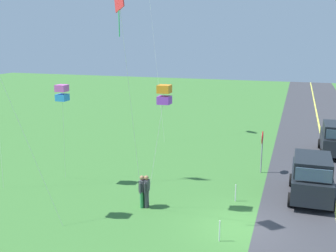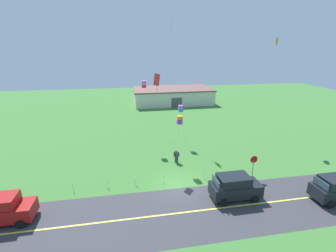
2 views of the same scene
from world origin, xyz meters
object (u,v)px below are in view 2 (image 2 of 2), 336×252
car_suv_foreground (235,187)px  warehouse_distant (172,95)px  person_adult_near (176,155)px  kite_blue_mid (180,120)px  car_parked_west_far (2,209)px  kite_green_far (181,109)px  kite_yellow_high (144,84)px  kite_red_low (157,82)px  stop_sign (254,163)px  person_adult_companion (177,156)px  kite_pink_drift (171,20)px  kite_orange_near (277,42)px

car_suv_foreground → warehouse_distant: 38.63m
person_adult_near → kite_blue_mid: size_ratio=0.27×
car_suv_foreground → person_adult_near: 8.53m
car_parked_west_far → warehouse_distant: bearing=61.6°
person_adult_near → kite_green_far: 6.91m
car_parked_west_far → kite_green_far: (16.80, 12.65, 3.94)m
kite_yellow_high → kite_green_far: size_ratio=1.58×
car_parked_west_far → person_adult_near: 16.85m
kite_red_low → kite_blue_mid: 4.65m
car_parked_west_far → kite_blue_mid: bearing=22.7°
car_suv_foreground → kite_red_low: size_ratio=0.43×
car_suv_foreground → stop_sign: bearing=40.4°
stop_sign → kite_blue_mid: kite_blue_mid is taller
kite_red_low → kite_green_far: kite_red_low is taller
stop_sign → kite_green_far: kite_green_far is taller
warehouse_distant → car_suv_foreground: bearing=-93.0°
warehouse_distant → kite_green_far: bearing=-98.8°
kite_blue_mid → car_parked_west_far: bearing=-157.3°
kite_red_low → car_suv_foreground: bearing=-53.4°
person_adult_near → warehouse_distant: size_ratio=0.09×
kite_blue_mid → kite_green_far: bearing=75.8°
person_adult_companion → warehouse_distant: (5.58, 31.07, 0.89)m
kite_pink_drift → kite_blue_mid: bearing=-95.2°
stop_sign → person_adult_companion: (-6.82, 4.76, -0.94)m
kite_blue_mid → stop_sign: bearing=-29.6°
stop_sign → kite_pink_drift: 20.73m
kite_orange_near → car_suv_foreground: bearing=-129.9°
person_adult_companion → kite_blue_mid: kite_blue_mid is taller
person_adult_near → person_adult_companion: bearing=17.0°
kite_yellow_high → car_suv_foreground: bearing=-63.9°
car_parked_west_far → kite_orange_near: size_ratio=0.31×
stop_sign → kite_orange_near: size_ratio=0.18×
car_suv_foreground → person_adult_companion: 8.33m
car_parked_west_far → kite_green_far: bearing=37.0°
person_adult_companion → kite_blue_mid: bearing=66.1°
person_adult_near → kite_orange_near: 19.88m
stop_sign → kite_red_low: bearing=151.1°
car_parked_west_far → warehouse_distant: size_ratio=0.24×
person_adult_companion → kite_orange_near: kite_orange_near is taller
person_adult_near → kite_yellow_high: kite_yellow_high is taller
stop_sign → kite_red_low: size_ratio=0.25×
stop_sign → warehouse_distant: (-1.24, 35.82, -0.05)m
kite_yellow_high → kite_orange_near: (17.46, -0.68, 5.19)m
kite_red_low → kite_pink_drift: size_ratio=0.60×
kite_green_far → kite_orange_near: size_ratio=0.39×
warehouse_distant → person_adult_companion: bearing=-100.2°
car_suv_foreground → warehouse_distant: (2.00, 38.57, 0.60)m
kite_blue_mid → car_suv_foreground: bearing=-61.8°
kite_pink_drift → warehouse_distant: size_ratio=0.94×
kite_green_far → person_adult_near: bearing=-108.0°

